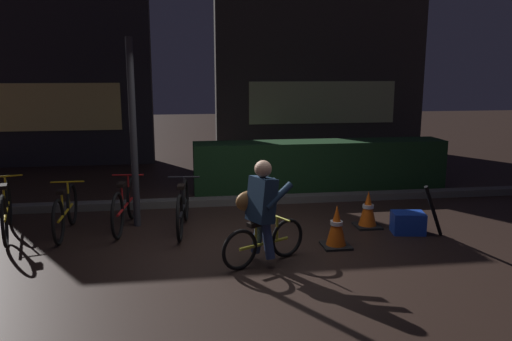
% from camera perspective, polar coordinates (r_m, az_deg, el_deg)
% --- Properties ---
extents(ground_plane, '(40.00, 40.00, 0.00)m').
position_cam_1_polar(ground_plane, '(6.64, -0.97, -8.70)').
color(ground_plane, black).
extents(sidewalk_curb, '(12.00, 0.24, 0.12)m').
position_cam_1_polar(sidewalk_curb, '(8.71, -2.82, -3.41)').
color(sidewalk_curb, '#56544F').
rests_on(sidewalk_curb, ground).
extents(hedge_row, '(4.80, 0.70, 0.93)m').
position_cam_1_polar(hedge_row, '(9.81, 7.16, 0.60)').
color(hedge_row, '#19381C').
rests_on(hedge_row, ground).
extents(storefront_left, '(4.79, 0.54, 4.82)m').
position_cam_1_polar(storefront_left, '(13.06, -22.41, 11.04)').
color(storefront_left, '#262328').
rests_on(storefront_left, ground).
extents(storefront_right, '(5.61, 0.54, 4.67)m').
position_cam_1_polar(storefront_right, '(13.89, 7.27, 11.43)').
color(storefront_right, '#383330').
rests_on(storefront_right, ground).
extents(street_post, '(0.10, 0.10, 2.71)m').
position_cam_1_polar(street_post, '(7.48, -13.56, 3.94)').
color(street_post, '#2D2D33').
rests_on(street_post, ground).
extents(parked_bike_leftmost, '(0.54, 1.68, 0.79)m').
position_cam_1_polar(parked_bike_leftmost, '(7.84, -26.13, -4.01)').
color(parked_bike_leftmost, black).
rests_on(parked_bike_leftmost, ground).
extents(parked_bike_left_mid, '(0.46, 1.52, 0.70)m').
position_cam_1_polar(parked_bike_left_mid, '(7.59, -20.52, -4.32)').
color(parked_bike_left_mid, black).
rests_on(parked_bike_left_mid, ground).
extents(parked_bike_center_left, '(0.46, 1.60, 0.74)m').
position_cam_1_polar(parked_bike_center_left, '(7.60, -14.41, -3.79)').
color(parked_bike_center_left, black).
rests_on(parked_bike_center_left, ground).
extents(parked_bike_center_right, '(0.46, 1.59, 0.73)m').
position_cam_1_polar(parked_bike_center_right, '(7.34, -8.18, -4.11)').
color(parked_bike_center_right, black).
rests_on(parked_bike_center_right, ground).
extents(traffic_cone_near, '(0.36, 0.36, 0.56)m').
position_cam_1_polar(traffic_cone_near, '(6.70, 8.98, -6.24)').
color(traffic_cone_near, black).
rests_on(traffic_cone_near, ground).
extents(traffic_cone_far, '(0.36, 0.36, 0.54)m').
position_cam_1_polar(traffic_cone_far, '(7.61, 12.41, -4.30)').
color(traffic_cone_far, black).
rests_on(traffic_cone_far, ground).
extents(blue_crate, '(0.49, 0.39, 0.30)m').
position_cam_1_polar(blue_crate, '(7.50, 16.62, -5.62)').
color(blue_crate, '#193DB7').
rests_on(blue_crate, ground).
extents(cyclist, '(1.07, 0.60, 1.25)m').
position_cam_1_polar(cyclist, '(5.97, 0.59, -4.66)').
color(cyclist, black).
rests_on(cyclist, ground).
extents(closed_umbrella, '(0.43, 0.27, 0.76)m').
position_cam_1_polar(closed_umbrella, '(7.33, 19.22, -4.30)').
color(closed_umbrella, black).
rests_on(closed_umbrella, ground).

